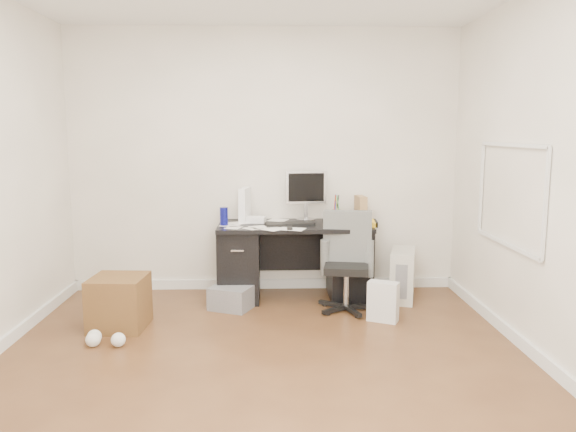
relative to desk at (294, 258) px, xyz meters
name	(u,v)px	position (x,y,z in m)	size (l,w,h in m)	color
ground	(263,365)	(-0.30, -1.65, -0.40)	(4.00, 4.00, 0.00)	#4A2C18
room_shell	(266,131)	(-0.27, -1.62, 1.26)	(4.02, 4.02, 2.71)	beige
desk	(294,258)	(0.00, 0.00, 0.00)	(1.50, 0.70, 0.75)	black
loose_papers	(274,225)	(-0.20, -0.05, 0.35)	(1.10, 0.60, 0.00)	white
lcd_monitor	(306,195)	(0.12, 0.21, 0.61)	(0.41, 0.24, 0.52)	#B9B8BD
keyboard	(290,224)	(-0.05, -0.09, 0.36)	(0.47, 0.16, 0.03)	black
computer_mouse	(330,223)	(0.34, -0.11, 0.38)	(0.05, 0.05, 0.05)	#B9B8BD
travel_mug	(224,216)	(-0.69, -0.07, 0.44)	(0.08, 0.08, 0.18)	navy
white_binder	(245,205)	(-0.50, 0.17, 0.52)	(0.14, 0.30, 0.34)	white
magazine_file	(361,208)	(0.69, 0.21, 0.48)	(0.11, 0.22, 0.25)	#997C4A
pen_cup	(336,208)	(0.43, 0.18, 0.49)	(0.11, 0.11, 0.27)	brown
yellow_book	(366,223)	(0.69, -0.11, 0.37)	(0.20, 0.26, 0.05)	yellow
paper_remote	(292,228)	(-0.04, -0.29, 0.36)	(0.24, 0.19, 0.02)	white
office_chair	(347,262)	(0.46, -0.43, 0.06)	(0.52, 0.52, 0.92)	#4F514F
pc_tower	(402,275)	(1.07, -0.11, -0.15)	(0.22, 0.50, 0.50)	beige
shopping_bag	(383,302)	(0.75, -0.74, -0.22)	(0.26, 0.19, 0.35)	silver
wicker_basket	(119,302)	(-1.52, -0.83, -0.18)	(0.44, 0.44, 0.44)	#492E16
desk_printer	(231,298)	(-0.61, -0.35, -0.29)	(0.36, 0.30, 0.21)	slate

